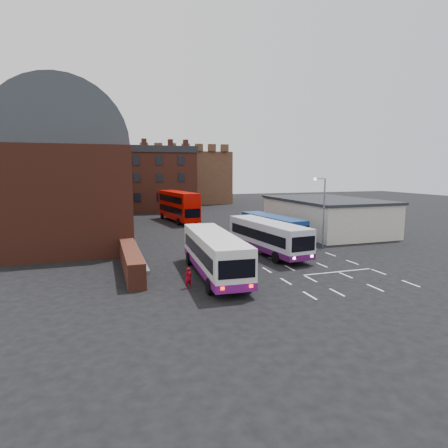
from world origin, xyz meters
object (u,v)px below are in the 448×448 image
object	(u,v)px
bus_white_outbound	(214,251)
pedestrian_red	(188,278)
bus_blue	(272,226)
pedestrian_beige	(224,275)
bus_white_inbound	(267,235)
bus_red_double	(178,206)
street_lamp	(322,206)

from	to	relation	value
bus_white_outbound	pedestrian_red	world-z (taller)	bus_white_outbound
bus_white_outbound	bus_blue	world-z (taller)	bus_white_outbound
bus_blue	pedestrian_red	world-z (taller)	bus_blue
pedestrian_beige	bus_white_inbound	bearing A→B (deg)	-157.18
bus_blue	bus_red_double	xyz separation A→B (m)	(-6.86, 18.57, 0.79)
street_lamp	pedestrian_beige	xyz separation A→B (m)	(-12.92, -8.49, -3.44)
bus_white_outbound	bus_blue	size ratio (longest dim) A/B	1.12
bus_red_double	pedestrian_red	xyz separation A→B (m)	(-5.88, -32.32, -1.73)
bus_blue	street_lamp	size ratio (longest dim) A/B	1.47
bus_white_outbound	street_lamp	distance (m)	14.13
bus_red_double	bus_blue	bearing A→B (deg)	101.85
bus_white_outbound	bus_white_inbound	xyz separation A→B (m)	(6.90, 5.58, -0.06)
bus_white_inbound	bus_red_double	xyz separation A→B (m)	(-3.56, 24.41, 0.64)
bus_white_outbound	pedestrian_beige	bearing A→B (deg)	-90.33
bus_red_double	pedestrian_beige	distance (m)	33.10
bus_red_double	street_lamp	xyz separation A→B (m)	(9.40, -24.39, 1.86)
street_lamp	bus_white_outbound	bearing A→B (deg)	-156.25
bus_white_inbound	pedestrian_beige	bearing A→B (deg)	44.03
bus_blue	pedestrian_beige	distance (m)	17.69
bus_blue	street_lamp	xyz separation A→B (m)	(2.54, -5.81, 2.65)
street_lamp	bus_blue	bearing A→B (deg)	113.61
bus_white_outbound	bus_blue	xyz separation A→B (m)	(10.20, 11.41, -0.21)
bus_red_double	pedestrian_beige	size ratio (longest dim) A/B	6.87
bus_white_outbound	street_lamp	size ratio (longest dim) A/B	1.64
bus_blue	bus_red_double	size ratio (longest dim) A/B	0.89
bus_white_outbound	bus_red_double	size ratio (longest dim) A/B	1.00
bus_blue	street_lamp	bearing A→B (deg)	106.96
street_lamp	pedestrian_red	xyz separation A→B (m)	(-15.28, -7.93, -3.59)
bus_white_outbound	pedestrian_beige	distance (m)	3.06
bus_white_outbound	bus_red_double	xyz separation A→B (m)	(3.34, 29.99, 0.58)
bus_white_inbound	bus_blue	distance (m)	6.70
bus_white_outbound	pedestrian_red	bearing A→B (deg)	-134.11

